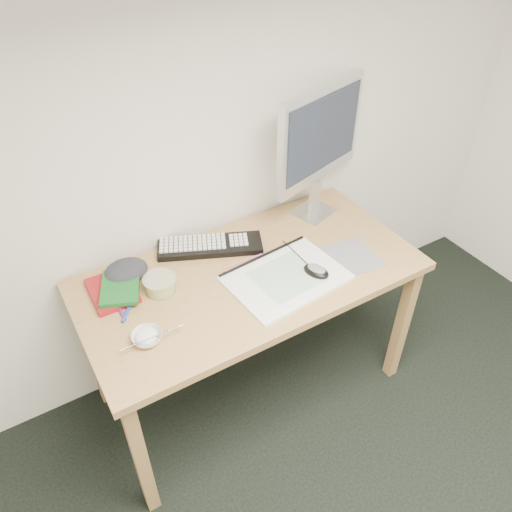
% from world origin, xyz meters
% --- Properties ---
extents(desk, '(1.40, 0.70, 0.75)m').
position_xyz_m(desk, '(0.02, 1.43, 0.67)').
color(desk, tan).
rests_on(desk, ground).
extents(mousepad, '(0.27, 0.25, 0.00)m').
position_xyz_m(mousepad, '(0.42, 1.30, 0.75)').
color(mousepad, slate).
rests_on(mousepad, desk).
extents(sketchpad, '(0.49, 0.37, 0.01)m').
position_xyz_m(sketchpad, '(0.12, 1.32, 0.76)').
color(sketchpad, white).
rests_on(sketchpad, desk).
extents(keyboard, '(0.47, 0.32, 0.03)m').
position_xyz_m(keyboard, '(-0.05, 1.66, 0.76)').
color(keyboard, black).
rests_on(keyboard, desk).
extents(monitor, '(0.52, 0.21, 0.61)m').
position_xyz_m(monitor, '(0.50, 1.65, 1.13)').
color(monitor, silver).
rests_on(monitor, desk).
extents(mouse, '(0.11, 0.13, 0.04)m').
position_xyz_m(mouse, '(0.24, 1.28, 0.78)').
color(mouse, black).
rests_on(mouse, sketchpad).
extents(rice_bowl, '(0.12, 0.12, 0.03)m').
position_xyz_m(rice_bowl, '(-0.48, 1.30, 0.77)').
color(rice_bowl, silver).
rests_on(rice_bowl, desk).
extents(chopsticks, '(0.22, 0.02, 0.02)m').
position_xyz_m(chopsticks, '(-0.47, 1.28, 0.79)').
color(chopsticks, silver).
rests_on(chopsticks, rice_bowl).
extents(fruit_tub, '(0.14, 0.14, 0.06)m').
position_xyz_m(fruit_tub, '(-0.34, 1.52, 0.78)').
color(fruit_tub, '#D2CE4A').
rests_on(fruit_tub, desk).
extents(book_red, '(0.17, 0.22, 0.02)m').
position_xyz_m(book_red, '(-0.51, 1.60, 0.76)').
color(book_red, maroon).
rests_on(book_red, desk).
extents(book_green, '(0.21, 0.24, 0.02)m').
position_xyz_m(book_green, '(-0.48, 1.59, 0.78)').
color(book_green, '#16591F').
rests_on(book_green, book_red).
extents(cloth_lump, '(0.18, 0.17, 0.06)m').
position_xyz_m(cloth_lump, '(-0.43, 1.67, 0.78)').
color(cloth_lump, '#24252B').
rests_on(cloth_lump, desk).
extents(pencil_pink, '(0.20, 0.01, 0.01)m').
position_xyz_m(pencil_pink, '(0.03, 1.51, 0.75)').
color(pencil_pink, '#D16884').
rests_on(pencil_pink, desk).
extents(pencil_tan, '(0.18, 0.09, 0.01)m').
position_xyz_m(pencil_tan, '(0.01, 1.45, 0.75)').
color(pencil_tan, '#A68057').
rests_on(pencil_tan, desk).
extents(pencil_black, '(0.16, 0.06, 0.01)m').
position_xyz_m(pencil_black, '(0.12, 1.47, 0.75)').
color(pencil_black, black).
rests_on(pencil_black, desk).
extents(marker_blue, '(0.10, 0.12, 0.01)m').
position_xyz_m(marker_blue, '(-0.49, 1.48, 0.76)').
color(marker_blue, '#1E3BA7').
rests_on(marker_blue, desk).
extents(marker_orange, '(0.04, 0.12, 0.01)m').
position_xyz_m(marker_orange, '(-0.54, 1.57, 0.76)').
color(marker_orange, orange).
rests_on(marker_orange, desk).
extents(marker_purple, '(0.01, 0.12, 0.01)m').
position_xyz_m(marker_purple, '(-0.52, 1.49, 0.76)').
color(marker_purple, '#692383').
rests_on(marker_purple, desk).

